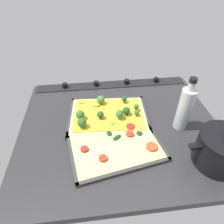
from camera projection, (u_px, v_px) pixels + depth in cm
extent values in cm
cube|color=#28282B|center=(120.00, 128.00, 84.82)|extent=(83.92, 71.57, 3.00)
cube|color=black|center=(111.00, 84.00, 108.09)|extent=(80.56, 7.00, 0.80)
cylinder|color=black|center=(156.00, 79.00, 109.50)|extent=(2.80, 2.80, 1.80)
cylinder|color=black|center=(127.00, 81.00, 108.00)|extent=(2.80, 2.80, 1.80)
cylinder|color=black|center=(96.00, 83.00, 106.51)|extent=(2.80, 2.80, 1.80)
cylinder|color=black|center=(65.00, 85.00, 105.01)|extent=(2.80, 2.80, 1.80)
cube|color=#33302D|center=(108.00, 116.00, 87.84)|extent=(36.50, 28.08, 0.50)
cube|color=#33302D|center=(107.00, 99.00, 97.03)|extent=(34.97, 3.36, 1.30)
cube|color=#33302D|center=(110.00, 136.00, 78.14)|extent=(34.97, 3.36, 1.30)
cube|color=#33302D|center=(146.00, 114.00, 88.30)|extent=(2.80, 25.99, 1.30)
cube|color=#33302D|center=(70.00, 117.00, 86.87)|extent=(2.80, 25.99, 1.30)
cube|color=#D3B77F|center=(108.00, 115.00, 87.36)|extent=(33.96, 25.53, 1.00)
cube|color=gold|center=(108.00, 114.00, 86.91)|extent=(31.21, 23.02, 0.40)
cone|color=#5B9F46|center=(81.00, 118.00, 83.91)|extent=(2.06, 2.06, 0.95)
sphere|color=#386B28|center=(80.00, 115.00, 82.70)|extent=(3.74, 3.74, 3.74)
cone|color=#427635|center=(100.00, 117.00, 84.16)|extent=(1.62, 1.62, 0.98)
sphere|color=#264C1C|center=(100.00, 115.00, 83.13)|extent=(2.95, 2.95, 2.95)
cone|color=#4D8B3F|center=(82.00, 126.00, 80.02)|extent=(2.08, 2.08, 1.11)
sphere|color=#2D5B23|center=(82.00, 122.00, 78.75)|extent=(3.78, 3.78, 3.78)
cone|color=#68AD54|center=(101.00, 103.00, 92.06)|extent=(2.04, 2.04, 0.90)
sphere|color=#427533|center=(101.00, 100.00, 90.87)|extent=(3.71, 3.71, 3.71)
cone|color=#427635|center=(126.00, 114.00, 86.09)|extent=(1.82, 1.82, 0.94)
sphere|color=#264C1C|center=(126.00, 111.00, 84.99)|extent=(3.32, 3.32, 3.32)
cone|color=#5B9F46|center=(136.00, 109.00, 88.03)|extent=(1.33, 1.33, 1.37)
sphere|color=#386B28|center=(136.00, 107.00, 87.00)|extent=(2.42, 2.42, 2.42)
cone|color=#427635|center=(124.00, 101.00, 92.69)|extent=(1.41, 1.41, 1.16)
sphere|color=#264C1C|center=(124.00, 99.00, 91.70)|extent=(2.56, 2.56, 2.56)
cone|color=#5B9F46|center=(136.00, 115.00, 85.46)|extent=(1.25, 1.25, 0.95)
sphere|color=#386B28|center=(137.00, 112.00, 84.61)|extent=(2.28, 2.28, 2.28)
cone|color=#5B9F46|center=(119.00, 117.00, 83.92)|extent=(1.88, 1.88, 1.35)
sphere|color=#386B28|center=(119.00, 114.00, 82.65)|extent=(3.42, 3.42, 3.42)
ellipsoid|color=gold|center=(81.00, 102.00, 92.71)|extent=(3.65, 3.57, 0.96)
ellipsoid|color=gold|center=(96.00, 104.00, 91.25)|extent=(5.50, 5.54, 1.47)
ellipsoid|color=gold|center=(112.00, 122.00, 82.00)|extent=(2.86, 2.93, 0.95)
ellipsoid|color=gold|center=(98.00, 114.00, 86.21)|extent=(3.23, 2.98, 0.92)
cube|color=#33302D|center=(115.00, 147.00, 74.61)|extent=(38.06, 30.24, 0.50)
cube|color=#33302D|center=(107.00, 126.00, 82.77)|extent=(33.75, 7.55, 1.30)
cube|color=#33302D|center=(126.00, 171.00, 65.93)|extent=(33.75, 7.55, 1.30)
cube|color=#33302D|center=(155.00, 136.00, 78.13)|extent=(5.71, 24.10, 1.30)
cube|color=#33302D|center=(72.00, 157.00, 70.58)|extent=(5.71, 24.10, 1.30)
cube|color=#B4B978|center=(115.00, 145.00, 74.16)|extent=(35.26, 27.44, 0.90)
cylinder|color=red|center=(130.00, 134.00, 77.37)|extent=(3.02, 3.02, 1.00)
cylinder|color=#D14723|center=(152.00, 147.00, 72.45)|extent=(4.18, 4.18, 1.00)
cylinder|color=#B22319|center=(84.00, 149.00, 71.60)|extent=(2.81, 2.81, 1.00)
cylinder|color=red|center=(103.00, 158.00, 68.49)|extent=(2.96, 2.96, 1.00)
cylinder|color=#B22319|center=(131.00, 127.00, 80.47)|extent=(3.50, 3.50, 1.00)
ellipsoid|color=#193819|center=(139.00, 133.00, 77.85)|extent=(2.89, 2.87, 0.60)
ellipsoid|color=#193819|center=(117.00, 137.00, 76.14)|extent=(4.25, 3.72, 0.60)
ellipsoid|color=#193819|center=(109.00, 133.00, 77.78)|extent=(2.30, 2.88, 0.60)
cylinder|color=black|center=(221.00, 151.00, 66.23)|extent=(16.53, 16.53, 11.44)
cube|color=black|center=(195.00, 146.00, 62.97)|extent=(3.60, 2.00, 1.20)
cylinder|color=#B7BCC6|center=(184.00, 110.00, 77.62)|extent=(5.56, 5.56, 18.23)
cylinder|color=#B7BCC6|center=(192.00, 86.00, 70.61)|extent=(2.50, 2.50, 3.50)
cylinder|color=black|center=(193.00, 80.00, 68.96)|extent=(2.78, 2.78, 1.60)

